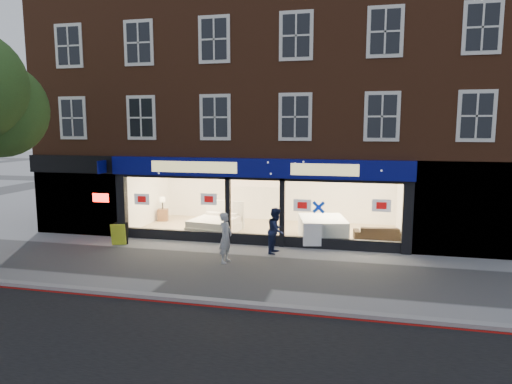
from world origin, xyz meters
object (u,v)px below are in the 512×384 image
(pedestrian_blue, at_px, (276,231))
(sofa, at_px, (379,233))
(a_board, at_px, (120,234))
(pedestrian_grey, at_px, (226,237))
(mattress_stack, at_px, (322,229))
(display_bed, at_px, (216,224))

(pedestrian_blue, bearing_deg, sofa, -51.92)
(a_board, xyz_separation_m, pedestrian_grey, (4.57, -1.23, 0.41))
(mattress_stack, distance_m, a_board, 7.78)
(mattress_stack, height_order, sofa, mattress_stack)
(mattress_stack, relative_size, a_board, 2.93)
(mattress_stack, xyz_separation_m, a_board, (-7.45, -2.22, -0.10))
(mattress_stack, xyz_separation_m, pedestrian_grey, (-2.89, -3.45, 0.31))
(sofa, xyz_separation_m, a_board, (-9.59, -2.54, 0.05))
(display_bed, xyz_separation_m, pedestrian_grey, (1.56, -3.70, 0.40))
(display_bed, relative_size, pedestrian_blue, 1.44)
(sofa, bearing_deg, pedestrian_blue, 26.52)
(display_bed, xyz_separation_m, sofa, (6.58, 0.07, -0.06))
(display_bed, bearing_deg, mattress_stack, 5.57)
(display_bed, distance_m, pedestrian_grey, 4.04)
(sofa, distance_m, pedestrian_grey, 6.30)
(sofa, height_order, pedestrian_blue, pedestrian_blue)
(display_bed, distance_m, sofa, 6.58)
(sofa, bearing_deg, pedestrian_grey, 30.77)
(sofa, bearing_deg, display_bed, -5.56)
(display_bed, relative_size, sofa, 1.25)
(pedestrian_grey, bearing_deg, pedestrian_blue, -35.19)
(sofa, height_order, pedestrian_grey, pedestrian_grey)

